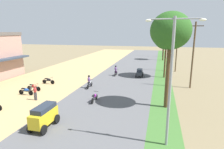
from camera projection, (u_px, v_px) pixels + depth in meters
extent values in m
cylinder|color=black|center=(31.00, 93.00, 21.00)|extent=(0.56, 0.06, 0.56)
cylinder|color=black|center=(21.00, 92.00, 21.29)|extent=(0.56, 0.06, 0.56)
cube|color=#333338|center=(26.00, 91.00, 21.11)|extent=(1.12, 0.12, 0.12)
ellipsoid|color=#1E4CA5|center=(26.00, 90.00, 21.06)|extent=(0.64, 0.28, 0.32)
cube|color=black|center=(23.00, 89.00, 21.12)|extent=(0.44, 0.20, 0.10)
cylinder|color=#A5A8AD|center=(30.00, 91.00, 20.95)|extent=(0.26, 0.05, 0.68)
cylinder|color=black|center=(29.00, 87.00, 20.88)|extent=(0.04, 0.54, 0.04)
cylinder|color=black|center=(38.00, 89.00, 22.47)|extent=(0.56, 0.06, 0.56)
cylinder|color=black|center=(29.00, 88.00, 22.76)|extent=(0.56, 0.06, 0.56)
cube|color=#333338|center=(34.00, 87.00, 22.57)|extent=(1.12, 0.12, 0.12)
ellipsoid|color=red|center=(34.00, 86.00, 22.52)|extent=(0.64, 0.28, 0.32)
cube|color=black|center=(31.00, 85.00, 22.58)|extent=(0.44, 0.20, 0.10)
cylinder|color=#A5A8AD|center=(38.00, 87.00, 22.42)|extent=(0.26, 0.05, 0.68)
cylinder|color=black|center=(37.00, 84.00, 22.35)|extent=(0.04, 0.54, 0.04)
cylinder|color=black|center=(53.00, 82.00, 25.48)|extent=(0.56, 0.06, 0.56)
cylinder|color=black|center=(44.00, 82.00, 25.77)|extent=(0.56, 0.06, 0.56)
cube|color=#333338|center=(48.00, 81.00, 25.58)|extent=(1.12, 0.12, 0.12)
ellipsoid|color=black|center=(49.00, 80.00, 25.53)|extent=(0.64, 0.28, 0.32)
cube|color=black|center=(46.00, 79.00, 25.59)|extent=(0.44, 0.20, 0.10)
cylinder|color=#A5A8AD|center=(52.00, 80.00, 25.43)|extent=(0.26, 0.05, 0.68)
cylinder|color=black|center=(51.00, 77.00, 25.36)|extent=(0.04, 0.54, 0.04)
cylinder|color=#33333D|center=(35.00, 96.00, 19.51)|extent=(0.14, 0.14, 0.82)
cylinder|color=#33333D|center=(36.00, 96.00, 19.48)|extent=(0.14, 0.14, 0.82)
ellipsoid|color=#BF3333|center=(35.00, 90.00, 19.34)|extent=(0.38, 0.28, 0.56)
sphere|color=#9E7556|center=(35.00, 86.00, 19.25)|extent=(0.22, 0.22, 0.22)
cylinder|color=#4C351E|center=(168.00, 75.00, 17.14)|extent=(0.37, 0.37, 6.10)
ellipsoid|color=#27561C|center=(171.00, 31.00, 16.27)|extent=(3.49, 3.49, 3.25)
cylinder|color=#4C351E|center=(165.00, 60.00, 28.72)|extent=(0.25, 0.25, 5.35)
ellipsoid|color=#1F551A|center=(167.00, 33.00, 27.85)|extent=(4.22, 4.22, 4.69)
cylinder|color=#4C351E|center=(163.00, 47.00, 46.24)|extent=(0.32, 0.32, 6.64)
ellipsoid|color=#245F20|center=(165.00, 29.00, 45.30)|extent=(3.01, 3.01, 3.27)
cylinder|color=gray|center=(170.00, 85.00, 11.02)|extent=(0.16, 0.16, 7.73)
cylinder|color=gray|center=(161.00, 19.00, 10.37)|extent=(1.40, 0.08, 0.08)
ellipsoid|color=silver|center=(148.00, 20.00, 10.55)|extent=(0.36, 0.20, 0.14)
cylinder|color=gray|center=(189.00, 19.00, 10.03)|extent=(1.40, 0.08, 0.08)
ellipsoid|color=silver|center=(203.00, 20.00, 9.88)|extent=(0.36, 0.20, 0.14)
cylinder|color=gray|center=(163.00, 42.00, 52.32)|extent=(0.16, 0.16, 8.44)
cylinder|color=gray|center=(161.00, 26.00, 51.59)|extent=(1.40, 0.08, 0.08)
ellipsoid|color=silver|center=(159.00, 27.00, 51.78)|extent=(0.36, 0.20, 0.14)
cylinder|color=gray|center=(167.00, 26.00, 51.26)|extent=(1.40, 0.08, 0.08)
ellipsoid|color=silver|center=(169.00, 27.00, 51.10)|extent=(0.36, 0.20, 0.14)
cylinder|color=brown|center=(177.00, 48.00, 33.00)|extent=(0.20, 0.20, 8.22)
cube|color=#473323|center=(178.00, 27.00, 32.20)|extent=(1.80, 0.10, 0.10)
cylinder|color=brown|center=(193.00, 56.00, 23.16)|extent=(0.20, 0.20, 8.13)
cube|color=#473323|center=(196.00, 26.00, 22.37)|extent=(1.80, 0.10, 0.10)
cube|color=gold|center=(44.00, 117.00, 13.76)|extent=(0.95, 2.40, 0.95)
cube|color=#232B38|center=(44.00, 108.00, 13.71)|extent=(0.87, 2.00, 0.35)
cylinder|color=black|center=(45.00, 117.00, 14.82)|extent=(0.12, 0.68, 0.68)
cylinder|color=black|center=(57.00, 119.00, 14.56)|extent=(0.12, 0.68, 0.68)
cylinder|color=black|center=(30.00, 128.00, 13.19)|extent=(0.12, 0.68, 0.68)
cylinder|color=black|center=(44.00, 130.00, 12.93)|extent=(0.12, 0.68, 0.68)
cube|color=#282D33|center=(140.00, 73.00, 29.60)|extent=(0.84, 1.95, 0.50)
cube|color=#232B38|center=(140.00, 70.00, 29.55)|extent=(0.77, 1.10, 0.40)
cylinder|color=black|center=(142.00, 76.00, 28.89)|extent=(0.10, 0.60, 0.60)
cylinder|color=black|center=(136.00, 76.00, 29.11)|extent=(0.10, 0.60, 0.60)
cylinder|color=black|center=(143.00, 74.00, 30.22)|extent=(0.10, 0.60, 0.60)
cylinder|color=black|center=(137.00, 74.00, 30.44)|extent=(0.10, 0.60, 0.60)
cylinder|color=black|center=(97.00, 97.00, 19.65)|extent=(0.06, 0.56, 0.56)
cylinder|color=black|center=(92.00, 101.00, 18.48)|extent=(0.06, 0.56, 0.56)
cube|color=#333338|center=(94.00, 97.00, 19.03)|extent=(0.12, 1.12, 0.12)
ellipsoid|color=#8C1E8C|center=(95.00, 96.00, 19.07)|extent=(0.28, 0.64, 0.32)
cube|color=black|center=(93.00, 96.00, 18.71)|extent=(0.20, 0.44, 0.10)
cylinder|color=#A5A8AD|center=(96.00, 95.00, 19.54)|extent=(0.05, 0.26, 0.68)
cylinder|color=black|center=(96.00, 91.00, 19.40)|extent=(0.54, 0.04, 0.04)
cylinder|color=black|center=(91.00, 84.00, 24.39)|extent=(0.06, 0.56, 0.56)
cylinder|color=black|center=(88.00, 87.00, 23.22)|extent=(0.06, 0.56, 0.56)
cube|color=#333338|center=(90.00, 84.00, 23.77)|extent=(0.12, 1.12, 0.12)
ellipsoid|color=silver|center=(90.00, 83.00, 23.81)|extent=(0.28, 0.64, 0.32)
cube|color=black|center=(89.00, 83.00, 23.44)|extent=(0.20, 0.44, 0.10)
cylinder|color=#A5A8AD|center=(91.00, 82.00, 24.28)|extent=(0.05, 0.26, 0.68)
cylinder|color=black|center=(91.00, 80.00, 24.14)|extent=(0.54, 0.04, 0.04)
ellipsoid|color=#724C8C|center=(89.00, 79.00, 23.43)|extent=(0.36, 0.28, 0.64)
sphere|color=black|center=(89.00, 76.00, 23.38)|extent=(0.28, 0.28, 0.28)
cylinder|color=#2D2D38|center=(88.00, 84.00, 23.70)|extent=(0.12, 0.12, 0.48)
cylinder|color=#2D2D38|center=(90.00, 84.00, 23.63)|extent=(0.12, 0.12, 0.48)
cylinder|color=black|center=(117.00, 73.00, 31.09)|extent=(0.06, 0.56, 0.56)
cylinder|color=black|center=(115.00, 74.00, 29.92)|extent=(0.06, 0.56, 0.56)
cube|color=#333338|center=(116.00, 73.00, 30.47)|extent=(0.12, 1.12, 0.12)
ellipsoid|color=#8C1E8C|center=(116.00, 72.00, 30.51)|extent=(0.28, 0.64, 0.32)
cube|color=black|center=(116.00, 71.00, 30.14)|extent=(0.20, 0.44, 0.10)
cylinder|color=#A5A8AD|center=(117.00, 71.00, 30.97)|extent=(0.05, 0.26, 0.68)
cylinder|color=black|center=(117.00, 69.00, 30.84)|extent=(0.54, 0.04, 0.04)
ellipsoid|color=#724C8C|center=(116.00, 69.00, 30.13)|extent=(0.36, 0.28, 0.64)
sphere|color=black|center=(116.00, 66.00, 30.08)|extent=(0.28, 0.28, 0.28)
cylinder|color=#2D2D38|center=(115.00, 73.00, 30.40)|extent=(0.12, 0.12, 0.48)
cylinder|color=#2D2D38|center=(117.00, 73.00, 30.33)|extent=(0.12, 0.12, 0.48)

